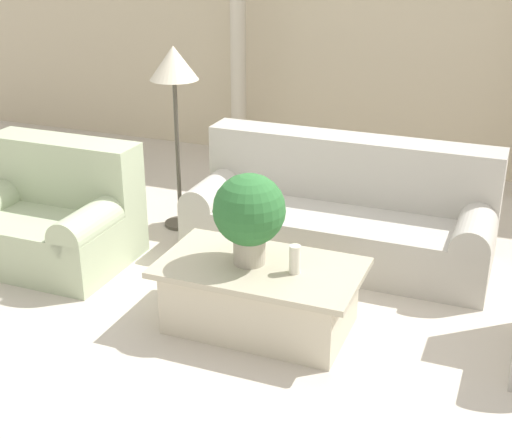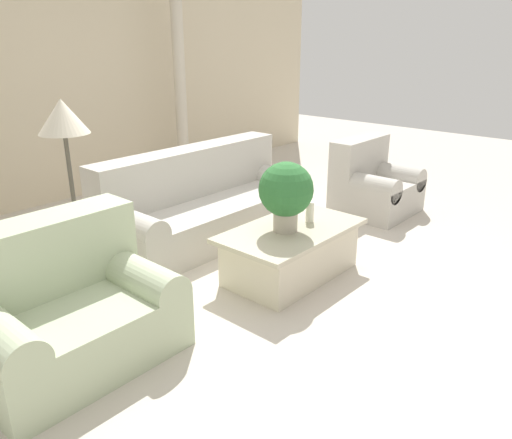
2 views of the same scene
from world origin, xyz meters
TOP-DOWN VIEW (x-y plane):
  - ground_plane at (0.00, 0.00)m, footprint 16.00×16.00m
  - wall_back at (0.00, 3.20)m, footprint 10.00×0.06m
  - sofa_long at (0.33, 0.90)m, footprint 2.34×0.92m
  - loveseat at (-1.75, -0.00)m, footprint 1.25×0.92m
  - coffee_table at (0.15, -0.39)m, footprint 1.30×0.75m
  - potted_plant at (0.07, -0.38)m, footprint 0.46×0.46m
  - pillar_candle at (0.39, -0.41)m, footprint 0.07×0.07m
  - floor_lamp at (-1.11, 0.92)m, footprint 0.40×0.40m
  - column_left at (-1.33, 2.74)m, footprint 0.23×0.23m

SIDE VIEW (x-z plane):
  - ground_plane at x=0.00m, z-range 0.00..0.00m
  - coffee_table at x=0.15m, z-range 0.01..0.46m
  - sofa_long at x=0.33m, z-range -0.11..0.80m
  - loveseat at x=-1.75m, z-range -0.10..0.81m
  - pillar_candle at x=0.39m, z-range 0.45..0.64m
  - potted_plant at x=0.07m, z-range 0.50..1.09m
  - floor_lamp at x=-1.11m, z-range 0.55..2.10m
  - column_left at x=-1.33m, z-range 0.03..2.65m
  - wall_back at x=0.00m, z-range 0.00..3.20m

